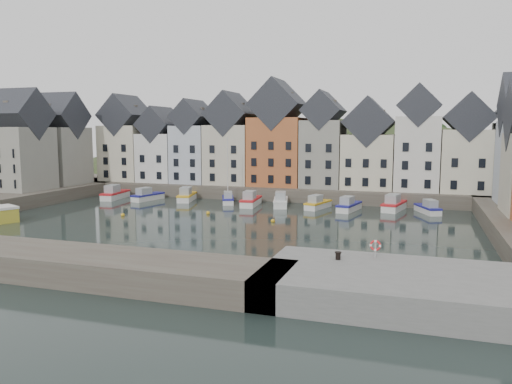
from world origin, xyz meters
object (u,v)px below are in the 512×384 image
at_px(boat_a, 115,194).
at_px(life_ring_post, 375,246).
at_px(boat_d, 228,199).
at_px(mooring_bollard, 338,255).

height_order(boat_a, life_ring_post, life_ring_post).
distance_m(boat_d, mooring_bollard, 42.79).
height_order(boat_d, life_ring_post, boat_d).
bearing_deg(mooring_bollard, life_ring_post, 30.23).
bearing_deg(life_ring_post, boat_d, 125.96).
bearing_deg(life_ring_post, mooring_bollard, -149.77).
distance_m(boat_a, mooring_bollard, 54.88).
bearing_deg(boat_d, boat_a, 161.16).
bearing_deg(boat_a, boat_d, -3.57).
bearing_deg(boat_d, mooring_bollard, -80.29).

